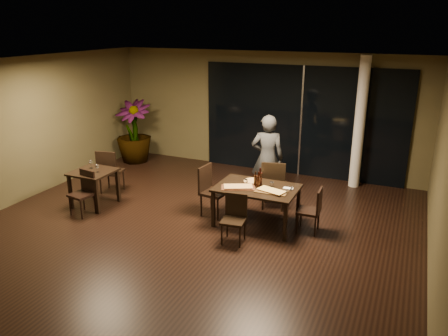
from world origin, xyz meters
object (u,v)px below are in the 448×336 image
(chair_main_near, at_px, (235,216))
(chair_main_far, at_px, (274,183))
(chair_main_right, at_px, (313,208))
(side_table, at_px, (93,177))
(potted_plant, at_px, (134,132))
(main_table, at_px, (257,191))
(chair_side_near, at_px, (84,190))
(diner, at_px, (267,158))
(chair_side_far, at_px, (109,169))
(bottle_b, at_px, (258,180))
(bottle_a, at_px, (255,179))
(bottle_c, at_px, (260,177))
(chair_main_left, at_px, (210,188))

(chair_main_near, bearing_deg, chair_main_far, 76.22)
(chair_main_far, height_order, chair_main_right, chair_main_far)
(side_table, height_order, potted_plant, potted_plant)
(main_table, distance_m, chair_side_near, 3.43)
(diner, bearing_deg, chair_main_far, 108.43)
(chair_main_right, height_order, chair_side_far, chair_side_far)
(side_table, distance_m, chair_side_near, 0.44)
(side_table, bearing_deg, chair_main_near, -4.79)
(main_table, distance_m, chair_main_right, 1.07)
(main_table, bearing_deg, bottle_b, -24.28)
(bottle_a, bearing_deg, main_table, -46.15)
(bottle_c, bearing_deg, chair_main_far, 85.61)
(main_table, bearing_deg, chair_main_left, 176.41)
(side_table, bearing_deg, chair_main_far, 20.60)
(main_table, bearing_deg, chair_main_right, 4.75)
(chair_main_left, relative_size, potted_plant, 0.60)
(bottle_a, bearing_deg, chair_side_far, 178.12)
(side_table, xyz_separation_m, chair_side_far, (-0.12, 0.67, -0.06))
(side_table, relative_size, diner, 0.43)
(diner, relative_size, potted_plant, 1.11)
(side_table, distance_m, chair_main_left, 2.48)
(chair_main_left, height_order, chair_side_far, chair_side_far)
(chair_main_right, distance_m, bottle_b, 1.11)
(chair_main_far, bearing_deg, chair_main_left, 23.30)
(chair_main_near, bearing_deg, main_table, 74.28)
(chair_main_right, distance_m, diner, 1.78)
(chair_side_far, relative_size, potted_plant, 0.60)
(chair_main_left, xyz_separation_m, chair_side_near, (-2.31, -0.97, -0.07))
(side_table, xyz_separation_m, chair_main_near, (3.28, -0.27, -0.15))
(side_table, height_order, diner, diner)
(chair_main_right, bearing_deg, chair_side_far, -93.03)
(chair_main_left, bearing_deg, diner, -26.89)
(main_table, height_order, chair_side_far, chair_side_far)
(chair_main_far, distance_m, chair_main_right, 1.22)
(chair_main_right, relative_size, bottle_c, 2.47)
(chair_side_far, relative_size, bottle_c, 2.91)
(chair_side_far, distance_m, bottle_b, 3.57)
(chair_main_right, bearing_deg, bottle_c, -93.18)
(chair_side_near, relative_size, potted_plant, 0.53)
(bottle_a, xyz_separation_m, bottle_c, (0.07, 0.05, 0.03))
(chair_side_far, bearing_deg, side_table, 89.23)
(bottle_c, bearing_deg, chair_side_near, -162.93)
(chair_main_far, height_order, bottle_c, bottle_c)
(diner, relative_size, bottle_b, 6.02)
(diner, xyz_separation_m, bottle_c, (0.24, -1.14, -0.01))
(main_table, relative_size, diner, 0.80)
(chair_main_far, bearing_deg, bottle_a, 68.94)
(chair_side_far, height_order, bottle_c, bottle_c)
(chair_main_left, relative_size, bottle_b, 3.23)
(chair_main_left, height_order, bottle_b, bottle_b)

